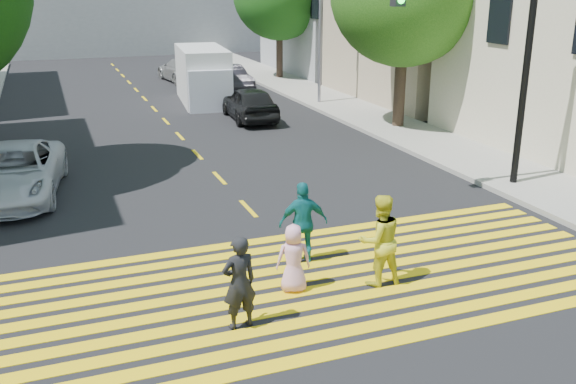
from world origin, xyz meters
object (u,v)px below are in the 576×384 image
pedestrian_woman (380,240)px  dark_car_near (250,103)px  white_sedan (14,172)px  pedestrian_man (239,283)px  white_van (203,77)px  pedestrian_extra (303,223)px  traffic_signal (493,39)px  pedestrian_child (293,258)px  silver_car (182,70)px  dark_car_parked (230,78)px

pedestrian_woman → dark_car_near: 16.30m
white_sedan → pedestrian_man: bearing=-59.3°
pedestrian_man → white_van: 22.07m
pedestrian_extra → traffic_signal: 7.90m
white_sedan → dark_car_near: 12.09m
white_sedan → pedestrian_child: bearing=-49.5°
pedestrian_woman → white_van: bearing=-92.9°
silver_car → pedestrian_woman: bearing=79.2°
pedestrian_man → pedestrian_extra: 3.00m
white_van → traffic_signal: traffic_signal is taller
pedestrian_man → pedestrian_extra: size_ratio=0.95×
pedestrian_extra → traffic_signal: bearing=-148.1°
pedestrian_child → traffic_signal: traffic_signal is taller
pedestrian_child → pedestrian_extra: bearing=-107.2°
pedestrian_extra → white_sedan: bearing=-40.1°
pedestrian_extra → dark_car_near: pedestrian_extra is taller
dark_car_near → white_van: bearing=-76.5°
pedestrian_woman → traffic_signal: (5.57, 4.24, 3.37)m
silver_car → dark_car_parked: (1.83, -4.12, -0.03)m
pedestrian_man → white_van: size_ratio=0.29×
pedestrian_extra → dark_car_parked: size_ratio=0.44×
white_sedan → dark_car_near: dark_car_near is taller
pedestrian_woman → white_sedan: (-6.94, 8.43, -0.21)m
white_sedan → traffic_signal: traffic_signal is taller
pedestrian_man → white_sedan: (-3.85, 9.09, -0.13)m
white_sedan → dark_car_parked: white_sedan is taller
pedestrian_extra → dark_car_parked: pedestrian_extra is taller
pedestrian_man → dark_car_near: size_ratio=0.39×
pedestrian_woman → pedestrian_extra: (-1.02, 1.51, -0.04)m
pedestrian_man → white_van: (4.60, 21.58, 0.41)m
pedestrian_woman → dark_car_parked: pedestrian_woman is taller
dark_car_near → dark_car_parked: bearing=-96.9°
white_sedan → dark_car_parked: size_ratio=1.28×
dark_car_parked → pedestrian_man: bearing=-110.6°
pedestrian_extra → dark_car_near: (3.41, 14.61, -0.15)m
pedestrian_child → pedestrian_extra: 1.40m
pedestrian_man → silver_car: 29.50m
pedestrian_woman → white_sedan: 10.92m
traffic_signal → silver_car: bearing=98.1°
pedestrian_child → dark_car_near: (4.10, 15.81, 0.06)m
traffic_signal → dark_car_near: bearing=104.7°
dark_car_near → traffic_signal: bearing=108.0°
pedestrian_woman → pedestrian_child: 1.75m
pedestrian_woman → white_sedan: pedestrian_woman is taller
pedestrian_woman → white_van: (1.51, 20.92, 0.33)m
pedestrian_man → traffic_signal: 10.53m
traffic_signal → pedestrian_child: bearing=-151.9°
white_van → pedestrian_man: bearing=-96.1°
white_van → traffic_signal: (4.06, -16.68, 3.04)m
silver_car → white_van: white_van is taller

